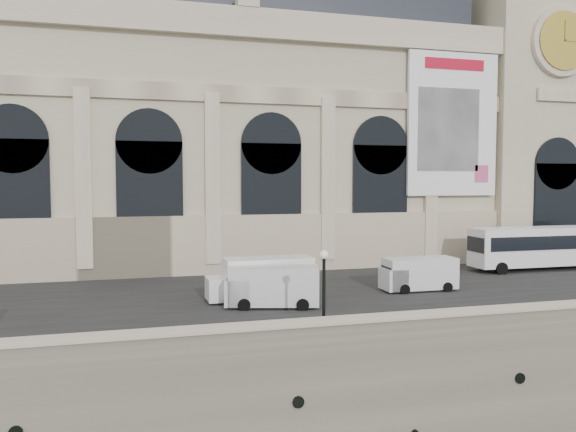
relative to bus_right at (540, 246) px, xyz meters
The scene contains 10 objects.
quay 34.57m from the bus_right, 148.10° to the left, with size 160.00×70.00×6.00m, color gray.
street 29.25m from the bus_right, behind, with size 160.00×24.00×0.06m, color #2D2D2D.
parapet 33.34m from the bus_right, 150.63° to the right, with size 160.00×1.40×1.21m.
museum 39.42m from the bus_right, 158.31° to the left, with size 69.00×18.70×29.10m.
clock_pavilion 19.48m from the bus_right, 65.65° to the left, with size 13.00×14.72×36.70m.
bus_right is the anchor object (origin of this frame).
van_b 27.49m from the bus_right, 163.36° to the right, with size 6.08×3.54×2.55m.
van_c 16.06m from the bus_right, 159.57° to the right, with size 5.37×2.30×2.37m.
box_truck 26.81m from the bus_right, 167.75° to the right, with size 6.97×2.57×2.80m.
lamp_right 29.06m from the bus_right, 149.48° to the right, with size 0.44×0.44×4.36m.
Camera 1 is at (-5.12, -24.40, 13.83)m, focal length 35.00 mm.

